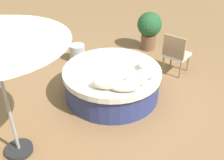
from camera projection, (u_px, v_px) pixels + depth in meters
ground_plane at (112, 95)px, 5.75m from camera, size 16.00×16.00×0.00m
round_bed at (112, 82)px, 5.58m from camera, size 1.99×1.99×0.62m
throw_pillow_0 at (107, 83)px, 4.81m from camera, size 0.54×0.28×0.21m
throw_pillow_1 at (124, 86)px, 4.79m from camera, size 0.56×0.32×0.14m
throw_pillow_2 at (136, 80)px, 4.96m from camera, size 0.42×0.33×0.14m
throw_pillow_3 at (146, 73)px, 5.13m from camera, size 0.40×0.28×0.16m
throw_pillow_4 at (148, 65)px, 5.37m from camera, size 0.41×0.37×0.18m
patio_chair at (176, 52)px, 6.20m from camera, size 0.71×0.71×0.98m
planter at (149, 28)px, 7.29m from camera, size 0.66×0.66×1.04m
side_table at (77, 53)px, 6.93m from camera, size 0.39×0.39×0.42m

